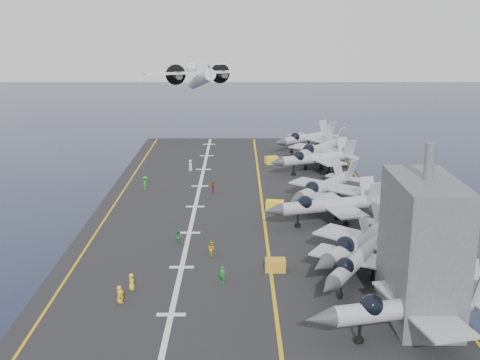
{
  "coord_description": "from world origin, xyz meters",
  "views": [
    {
      "loc": [
        -0.23,
        -76.47,
        35.19
      ],
      "look_at": [
        0.0,
        4.0,
        13.0
      ],
      "focal_mm": 45.0,
      "sensor_mm": 36.0,
      "label": 1
    }
  ],
  "objects_px": {
    "island_superstructure": "(423,232)",
    "tow_cart_a": "(275,265)",
    "fighter_jet_0": "(412,306)",
    "transport_plane": "(201,79)"
  },
  "relations": [
    {
      "from": "island_superstructure",
      "to": "tow_cart_a",
      "type": "relative_size",
      "value": 7.24
    },
    {
      "from": "fighter_jet_0",
      "to": "transport_plane",
      "type": "distance_m",
      "value": 88.13
    },
    {
      "from": "fighter_jet_0",
      "to": "transport_plane",
      "type": "relative_size",
      "value": 0.63
    },
    {
      "from": "fighter_jet_0",
      "to": "tow_cart_a",
      "type": "bearing_deg",
      "value": 127.77
    },
    {
      "from": "fighter_jet_0",
      "to": "island_superstructure",
      "type": "bearing_deg",
      "value": 66.71
    },
    {
      "from": "tow_cart_a",
      "to": "transport_plane",
      "type": "relative_size",
      "value": 0.07
    },
    {
      "from": "fighter_jet_0",
      "to": "tow_cart_a",
      "type": "xyz_separation_m",
      "value": [
        -9.96,
        12.85,
        -2.1
      ]
    },
    {
      "from": "transport_plane",
      "to": "island_superstructure",
      "type": "bearing_deg",
      "value": -74.17
    },
    {
      "from": "tow_cart_a",
      "to": "transport_plane",
      "type": "bearing_deg",
      "value": 99.07
    },
    {
      "from": "island_superstructure",
      "to": "transport_plane",
      "type": "bearing_deg",
      "value": 105.83
    }
  ]
}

